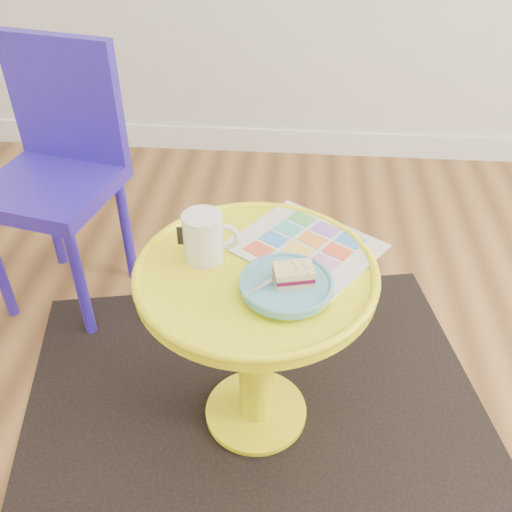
# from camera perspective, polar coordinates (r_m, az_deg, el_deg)

# --- Properties ---
(room_walls) EXTENTS (4.00, 4.00, 4.00)m
(room_walls) POSITION_cam_1_polar(r_m,az_deg,el_deg) (2.18, -14.81, 0.04)
(room_walls) COLOR silver
(room_walls) RESTS_ON ground
(rug) EXTENTS (1.50, 1.34, 0.01)m
(rug) POSITION_cam_1_polar(r_m,az_deg,el_deg) (1.68, -0.00, -15.46)
(rug) COLOR black
(rug) RESTS_ON ground
(side_table) EXTENTS (0.56, 0.56, 0.53)m
(side_table) POSITION_cam_1_polar(r_m,az_deg,el_deg) (1.39, 0.00, -6.15)
(side_table) COLOR yellow
(side_table) RESTS_ON ground
(chair) EXTENTS (0.45, 0.45, 0.85)m
(chair) POSITION_cam_1_polar(r_m,az_deg,el_deg) (1.91, -19.22, 8.84)
(chair) COLOR #2C1AAE
(chair) RESTS_ON ground
(newspaper) EXTENTS (0.41, 0.40, 0.01)m
(newspaper) POSITION_cam_1_polar(r_m,az_deg,el_deg) (1.37, 4.94, 0.99)
(newspaper) COLOR silver
(newspaper) RESTS_ON side_table
(mug) EXTENTS (0.13, 0.09, 0.12)m
(mug) POSITION_cam_1_polar(r_m,az_deg,el_deg) (1.30, -5.18, 1.99)
(mug) COLOR white
(mug) RESTS_ON side_table
(plate) EXTENTS (0.20, 0.20, 0.02)m
(plate) POSITION_cam_1_polar(r_m,az_deg,el_deg) (1.23, 3.04, -2.92)
(plate) COLOR #539EAF
(plate) RESTS_ON newspaper
(cake_slice) EXTENTS (0.09, 0.07, 0.04)m
(cake_slice) POSITION_cam_1_polar(r_m,az_deg,el_deg) (1.21, 3.80, -1.83)
(cake_slice) COLOR #D3BC8C
(cake_slice) RESTS_ON plate
(fork) EXTENTS (0.11, 0.12, 0.00)m
(fork) POSITION_cam_1_polar(r_m,az_deg,el_deg) (1.22, 1.60, -2.47)
(fork) COLOR silver
(fork) RESTS_ON plate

